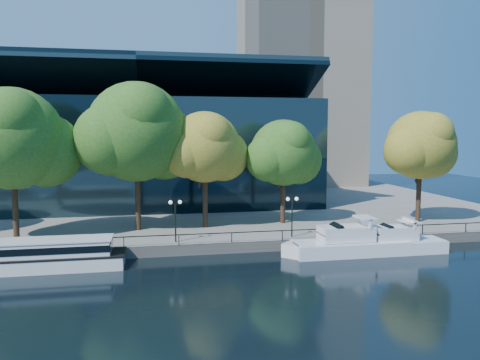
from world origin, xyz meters
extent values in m
plane|color=black|center=(0.00, 0.00, 0.00)|extent=(160.00, 160.00, 0.00)
cube|color=slate|center=(0.00, 36.50, 0.50)|extent=(90.00, 67.00, 1.00)
cube|color=#47443F|center=(0.00, 3.05, 0.50)|extent=(90.00, 0.25, 1.00)
cube|color=black|center=(0.00, 3.25, 1.95)|extent=(88.20, 0.08, 0.08)
cube|color=black|center=(0.00, 3.25, 1.45)|extent=(0.07, 0.07, 0.90)
cube|color=black|center=(-4.00, 32.00, 8.00)|extent=(50.00, 24.00, 16.00)
cube|color=black|center=(-4.00, 28.00, 17.50)|extent=(50.00, 17.14, 7.86)
cube|color=gray|center=(28.00, 55.00, 32.50)|extent=(22.00, 22.00, 65.00)
cube|color=silver|center=(-12.09, 0.87, 0.57)|extent=(14.45, 3.51, 1.14)
cube|color=black|center=(-12.09, 0.87, 1.16)|extent=(14.74, 3.58, 0.12)
cube|color=silver|center=(-11.57, 0.87, 1.81)|extent=(11.27, 2.88, 1.24)
cube|color=black|center=(-11.57, 0.87, 1.86)|extent=(11.42, 2.95, 0.57)
cube|color=silver|center=(-11.57, 0.87, 2.48)|extent=(11.56, 3.02, 0.10)
cube|color=white|center=(15.93, 0.51, 0.63)|extent=(11.08, 3.17, 1.27)
cube|color=white|center=(10.39, 0.51, 0.63)|extent=(2.43, 2.43, 1.27)
cube|color=white|center=(15.93, 0.51, 1.29)|extent=(10.86, 3.10, 0.08)
cube|color=white|center=(15.37, 0.51, 2.06)|extent=(4.99, 2.38, 1.37)
cube|color=black|center=(13.93, 0.51, 2.16)|extent=(2.18, 2.28, 1.73)
cube|color=white|center=(17.26, 0.51, 3.06)|extent=(0.26, 2.47, 0.84)
cube|color=white|center=(17.26, 0.51, 3.48)|extent=(1.48, 2.47, 0.16)
cube|color=white|center=(20.64, 0.34, 0.60)|extent=(8.94, 2.78, 1.19)
cube|color=white|center=(16.17, 0.34, 0.60)|extent=(2.19, 2.19, 1.19)
cube|color=white|center=(20.64, 0.34, 1.21)|extent=(8.77, 2.73, 0.08)
cube|color=white|center=(20.19, 0.34, 1.94)|extent=(4.02, 2.09, 1.29)
cube|color=black|center=(19.03, 0.34, 2.04)|extent=(1.82, 2.00, 1.50)
cube|color=white|center=(21.71, 0.34, 2.88)|extent=(0.25, 2.17, 0.80)
cube|color=white|center=(21.71, 0.34, 2.98)|extent=(1.39, 2.17, 0.15)
cylinder|color=black|center=(-15.57, 8.73, 4.95)|extent=(0.56, 0.56, 7.90)
cylinder|color=black|center=(-15.07, 8.93, 8.05)|extent=(1.24, 1.88, 3.94)
cylinder|color=black|center=(-15.97, 8.43, 7.77)|extent=(1.13, 1.29, 3.53)
sphere|color=#29571B|center=(-15.57, 8.73, 10.87)|extent=(9.88, 9.88, 9.88)
sphere|color=#29571B|center=(-12.85, 10.21, 9.63)|extent=(7.41, 7.41, 7.41)
sphere|color=#29571B|center=(-15.07, 6.75, 12.60)|extent=(5.93, 5.93, 5.93)
cylinder|color=black|center=(-3.88, 10.94, 5.21)|extent=(0.56, 0.56, 8.42)
cylinder|color=black|center=(-3.38, 11.14, 8.51)|extent=(1.30, 1.98, 4.20)
cylinder|color=black|center=(-4.28, 10.64, 8.21)|extent=(1.19, 1.35, 3.75)
sphere|color=#29571B|center=(-3.88, 10.94, 11.52)|extent=(10.55, 10.55, 10.55)
sphere|color=#29571B|center=(-0.98, 12.52, 10.20)|extent=(7.91, 7.91, 7.91)
sphere|color=#29571B|center=(-6.52, 9.88, 10.73)|extent=(7.38, 7.38, 7.38)
sphere|color=#29571B|center=(-3.35, 8.83, 13.36)|extent=(6.33, 6.33, 6.33)
cylinder|color=black|center=(3.37, 11.01, 4.55)|extent=(0.56, 0.56, 7.09)
cylinder|color=black|center=(3.87, 11.21, 7.33)|extent=(1.15, 1.72, 3.55)
cylinder|color=black|center=(2.97, 10.71, 7.08)|extent=(1.05, 1.19, 3.18)
sphere|color=olive|center=(3.37, 11.01, 9.86)|extent=(7.77, 7.77, 7.77)
sphere|color=olive|center=(5.51, 12.18, 8.89)|extent=(5.83, 5.83, 5.83)
sphere|color=olive|center=(1.43, 10.24, 9.28)|extent=(5.44, 5.44, 5.44)
sphere|color=olive|center=(3.76, 9.46, 11.22)|extent=(4.66, 4.66, 4.66)
cylinder|color=black|center=(12.49, 11.83, 4.26)|extent=(0.56, 0.56, 6.51)
cylinder|color=black|center=(12.99, 12.03, 6.81)|extent=(1.08, 1.61, 3.27)
cylinder|color=black|center=(12.09, 11.53, 6.58)|extent=(0.99, 1.12, 2.92)
sphere|color=#29571B|center=(12.49, 11.83, 9.14)|extent=(7.59, 7.59, 7.59)
sphere|color=#29571B|center=(14.57, 12.97, 8.19)|extent=(5.69, 5.69, 5.69)
sphere|color=#29571B|center=(10.59, 11.07, 8.57)|extent=(5.31, 5.31, 5.31)
sphere|color=#29571B|center=(12.87, 10.31, 10.47)|extent=(4.55, 4.55, 4.55)
cylinder|color=black|center=(28.31, 9.54, 4.59)|extent=(0.56, 0.56, 7.18)
cylinder|color=black|center=(28.81, 9.74, 7.41)|extent=(1.16, 1.74, 3.59)
cylinder|color=black|center=(27.91, 9.24, 7.15)|extent=(1.06, 1.20, 3.21)
sphere|color=olive|center=(28.31, 9.54, 9.97)|extent=(7.92, 7.92, 7.92)
sphere|color=olive|center=(30.49, 10.73, 8.98)|extent=(5.94, 5.94, 5.94)
sphere|color=olive|center=(26.33, 8.75, 9.38)|extent=(5.54, 5.54, 5.54)
sphere|color=olive|center=(28.70, 7.96, 11.36)|extent=(4.75, 4.75, 4.75)
cylinder|color=black|center=(-0.23, 4.50, 2.80)|extent=(0.14, 0.14, 3.60)
cube|color=black|center=(-0.23, 4.50, 4.65)|extent=(0.90, 0.06, 0.06)
sphere|color=white|center=(-0.68, 4.50, 4.85)|extent=(0.36, 0.36, 0.36)
sphere|color=white|center=(0.22, 4.50, 4.85)|extent=(0.36, 0.36, 0.36)
cylinder|color=black|center=(11.34, 4.50, 2.80)|extent=(0.14, 0.14, 3.60)
cube|color=black|center=(11.34, 4.50, 4.65)|extent=(0.90, 0.06, 0.06)
sphere|color=white|center=(10.89, 4.50, 4.85)|extent=(0.36, 0.36, 0.36)
sphere|color=white|center=(11.79, 4.50, 4.85)|extent=(0.36, 0.36, 0.36)
camera|label=1|loc=(-2.41, -39.83, 11.41)|focal=35.00mm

